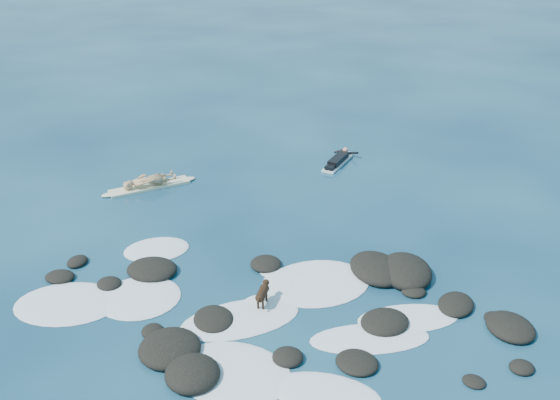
{
  "coord_description": "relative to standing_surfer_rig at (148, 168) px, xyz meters",
  "views": [
    {
      "loc": [
        1.25,
        -14.2,
        9.83
      ],
      "look_at": [
        0.6,
        4.0,
        0.9
      ],
      "focal_mm": 40.0,
      "sensor_mm": 36.0,
      "label": 1
    }
  ],
  "objects": [
    {
      "name": "paddling_surfer_rig",
      "position": [
        7.15,
        2.62,
        -0.66
      ],
      "size": [
        1.56,
        2.39,
        0.43
      ],
      "rotation": [
        0.0,
        0.0,
        1.13
      ],
      "color": "white",
      "rests_on": "ground"
    },
    {
      "name": "ground",
      "position": [
        4.36,
        -6.69,
        -0.81
      ],
      "size": [
        160.0,
        160.0,
        0.0
      ],
      "primitive_type": "plane",
      "color": "#0A2642",
      "rests_on": "ground"
    },
    {
      "name": "dog",
      "position": [
        4.67,
        -7.26,
        -0.38
      ],
      "size": [
        0.39,
        1.0,
        0.64
      ],
      "rotation": [
        0.0,
        0.0,
        1.36
      ],
      "color": "black",
      "rests_on": "ground"
    },
    {
      "name": "reef_rocks",
      "position": [
        6.0,
        -7.21,
        -0.69
      ],
      "size": [
        13.34,
        6.53,
        0.61
      ],
      "color": "black",
      "rests_on": "ground"
    },
    {
      "name": "standing_surfer_rig",
      "position": [
        0.0,
        0.0,
        0.0
      ],
      "size": [
        3.28,
        2.06,
        2.04
      ],
      "rotation": [
        0.0,
        0.0,
        0.52
      ],
      "color": "beige",
      "rests_on": "ground"
    },
    {
      "name": "breaking_foam",
      "position": [
        4.19,
        -7.56,
        -0.8
      ],
      "size": [
        11.91,
        7.95,
        0.12
      ],
      "color": "white",
      "rests_on": "ground"
    }
  ]
}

